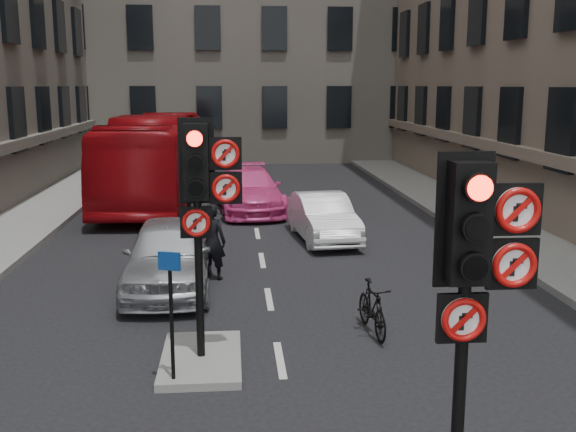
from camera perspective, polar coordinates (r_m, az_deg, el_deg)
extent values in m
cube|color=gray|center=(18.92, 20.00, -2.08)|extent=(3.00, 50.00, 0.16)
cube|color=gray|center=(10.55, -7.35, -11.91)|extent=(1.20, 2.00, 0.12)
cylinder|color=black|center=(6.76, 14.25, -15.27)|extent=(0.12, 0.12, 2.40)
cube|color=black|center=(6.19, 15.01, -0.57)|extent=(0.36, 0.28, 1.10)
cube|color=black|center=(6.31, 14.62, -0.34)|extent=(0.52, 0.03, 1.25)
cylinder|color=#FF1407|center=(5.91, 15.98, 2.28)|extent=(0.22, 0.01, 0.22)
cylinder|color=black|center=(5.97, 15.80, -1.04)|extent=(0.22, 0.01, 0.22)
cylinder|color=black|center=(6.05, 15.63, -4.29)|extent=(0.22, 0.01, 0.22)
cube|color=black|center=(6.31, 18.72, 0.53)|extent=(0.47, 0.05, 0.47)
cylinder|color=white|center=(6.27, 18.86, 0.47)|extent=(0.41, 0.02, 0.41)
torus|color=#BF0C0A|center=(6.26, 18.92, 0.44)|extent=(0.41, 0.06, 0.41)
cube|color=#BF0C0A|center=(6.25, 18.94, 0.43)|extent=(0.25, 0.01, 0.25)
cube|color=black|center=(6.41, 18.45, -3.86)|extent=(0.47, 0.05, 0.47)
cylinder|color=white|center=(6.38, 18.59, -3.95)|extent=(0.41, 0.02, 0.41)
torus|color=#BF0C0A|center=(6.37, 18.64, -3.99)|extent=(0.41, 0.06, 0.41)
cube|color=#BF0C0A|center=(6.36, 18.66, -4.00)|extent=(0.25, 0.01, 0.25)
cube|color=black|center=(6.40, 14.51, -8.35)|extent=(0.47, 0.05, 0.47)
cylinder|color=white|center=(6.36, 14.63, -8.47)|extent=(0.41, 0.02, 0.41)
torus|color=#BF0C0A|center=(6.35, 14.67, -8.51)|extent=(0.41, 0.06, 0.41)
cube|color=#BF0C0A|center=(6.35, 14.69, -8.53)|extent=(0.25, 0.01, 0.25)
cylinder|color=black|center=(10.12, -7.53, -5.33)|extent=(0.12, 0.12, 2.40)
cube|color=black|center=(9.78, -7.78, 4.56)|extent=(0.36, 0.28, 1.10)
cube|color=black|center=(9.91, -7.75, 4.65)|extent=(0.52, 0.03, 1.25)
cylinder|color=#FF1407|center=(9.50, -7.91, 6.49)|extent=(0.22, 0.02, 0.22)
cylinder|color=black|center=(9.54, -7.86, 4.40)|extent=(0.22, 0.02, 0.22)
cylinder|color=black|center=(9.58, -7.80, 2.32)|extent=(0.22, 0.02, 0.22)
cube|color=black|center=(9.73, -5.33, 5.30)|extent=(0.47, 0.05, 0.47)
cylinder|color=white|center=(9.69, -5.33, 5.27)|extent=(0.41, 0.02, 0.41)
torus|color=#BF0C0A|center=(9.68, -5.33, 5.26)|extent=(0.41, 0.06, 0.41)
cube|color=#BF0C0A|center=(9.67, -5.33, 5.26)|extent=(0.25, 0.02, 0.25)
cube|color=black|center=(9.80, -5.28, 2.39)|extent=(0.47, 0.05, 0.47)
cylinder|color=white|center=(9.76, -5.28, 2.35)|extent=(0.41, 0.02, 0.41)
torus|color=#BF0C0A|center=(9.74, -5.28, 2.34)|extent=(0.41, 0.06, 0.41)
cube|color=#BF0C0A|center=(9.74, -5.28, 2.33)|extent=(0.25, 0.02, 0.25)
cube|color=black|center=(9.90, -7.77, -0.52)|extent=(0.47, 0.05, 0.47)
cylinder|color=white|center=(9.86, -7.78, -0.57)|extent=(0.41, 0.02, 0.41)
torus|color=#BF0C0A|center=(9.84, -7.79, -0.58)|extent=(0.41, 0.06, 0.41)
cube|color=#BF0C0A|center=(9.84, -7.79, -0.59)|extent=(0.25, 0.02, 0.25)
imported|color=#B1B5BA|center=(14.07, -10.05, -3.24)|extent=(1.75, 4.28, 1.45)
imported|color=white|center=(18.29, 2.98, -0.10)|extent=(1.69, 3.91, 1.25)
imported|color=#F04698|center=(22.45, -3.34, 2.20)|extent=(2.44, 5.09, 1.43)
imported|color=#9B0B10|center=(24.71, -11.11, 4.80)|extent=(2.96, 11.25, 3.11)
imported|color=black|center=(11.57, 7.14, -7.75)|extent=(0.56, 1.52, 0.89)
imported|color=black|center=(14.61, -6.43, -2.16)|extent=(0.72, 0.60, 1.68)
cylinder|color=black|center=(9.48, -9.84, -8.45)|extent=(0.05, 0.05, 1.80)
cube|color=navy|center=(9.20, -10.03, -3.78)|extent=(0.31, 0.14, 0.25)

